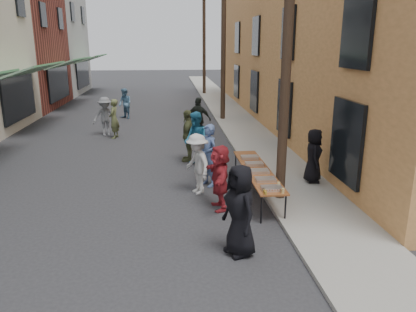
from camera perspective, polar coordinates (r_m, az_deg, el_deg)
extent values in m
plane|color=#28282B|center=(8.32, -14.74, -14.72)|extent=(120.00, 120.00, 0.00)
cube|color=gray|center=(22.75, 3.83, 5.21)|extent=(2.20, 60.00, 0.10)
cube|color=gray|center=(37.84, -23.77, 14.87)|extent=(8.00, 8.00, 9.00)
cube|color=#AD743D|center=(23.24, 20.20, 16.81)|extent=(10.00, 28.00, 10.00)
cylinder|color=#2D2116|center=(10.51, 11.21, 17.33)|extent=(0.26, 0.26, 9.00)
cylinder|color=#2D2116|center=(22.28, 2.19, 16.51)|extent=(0.26, 0.26, 9.00)
cylinder|color=#2D2116|center=(34.22, -0.56, 16.19)|extent=(0.26, 0.26, 9.00)
cube|color=brown|center=(11.35, 6.92, -1.96)|extent=(0.70, 4.00, 0.04)
cylinder|color=black|center=(9.69, 7.50, -7.45)|extent=(0.04, 0.04, 0.71)
cylinder|color=black|center=(9.84, 10.83, -7.26)|extent=(0.04, 0.04, 0.71)
cylinder|color=black|center=(13.17, 3.92, -1.11)|extent=(0.04, 0.04, 0.71)
cylinder|color=black|center=(13.27, 6.39, -1.03)|extent=(0.04, 0.04, 0.71)
cube|color=maroon|center=(9.81, 8.95, -4.50)|extent=(0.50, 0.33, 0.08)
cube|color=#B2B2B7|center=(10.40, 8.08, -3.29)|extent=(0.50, 0.33, 0.08)
cube|color=tan|center=(11.05, 7.25, -2.12)|extent=(0.50, 0.33, 0.08)
cube|color=#B2B2B7|center=(11.70, 6.52, -1.09)|extent=(0.50, 0.33, 0.08)
cube|color=tan|center=(12.36, 5.86, -0.17)|extent=(0.50, 0.33, 0.08)
cylinder|color=#A57F26|center=(9.49, 8.10, -5.17)|extent=(0.07, 0.07, 0.08)
cylinder|color=#A57F26|center=(9.58, 7.97, -4.97)|extent=(0.07, 0.07, 0.08)
cylinder|color=#A57F26|center=(9.67, 7.83, -4.76)|extent=(0.07, 0.07, 0.08)
cylinder|color=tan|center=(9.63, 10.48, -4.84)|extent=(0.08, 0.08, 0.12)
imported|color=black|center=(8.10, 4.50, -7.64)|extent=(0.90, 1.07, 1.88)
imported|color=#4F669A|center=(11.96, 0.08, 0.09)|extent=(0.71, 0.81, 1.86)
imported|color=teal|center=(13.82, -1.70, 2.30)|extent=(0.98, 1.11, 1.91)
imported|color=beige|center=(11.37, -1.52, -1.12)|extent=(1.03, 1.28, 1.72)
imported|color=#4D522F|center=(14.55, -2.82, 2.88)|extent=(0.64, 1.16, 1.87)
imported|color=maroon|center=(10.29, 1.66, -3.01)|extent=(0.59, 1.59, 1.69)
imported|color=black|center=(12.42, 14.63, 0.04)|extent=(0.67, 0.88, 1.61)
imported|color=slate|center=(19.27, -14.24, 5.42)|extent=(1.29, 0.95, 1.78)
imported|color=black|center=(17.69, -1.32, 5.21)|extent=(1.20, 0.88, 1.89)
imported|color=#585F37|center=(18.63, -13.08, 5.12)|extent=(0.53, 0.71, 1.76)
imported|color=teal|center=(23.48, -11.59, 7.23)|extent=(1.03, 1.05, 1.70)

